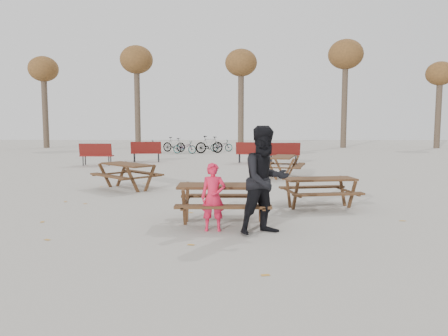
{
  "coord_description": "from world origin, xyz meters",
  "views": [
    {
      "loc": [
        0.11,
        -8.54,
        2.01
      ],
      "look_at": [
        0.0,
        1.0,
        1.0
      ],
      "focal_mm": 35.0,
      "sensor_mm": 36.0,
      "label": 1
    }
  ],
  "objects_px": {
    "child": "(213,197)",
    "food_tray": "(218,184)",
    "picnic_table_far": "(283,167)",
    "adult": "(265,180)",
    "picnic_table_east": "(320,193)",
    "main_picnic_table": "(223,194)",
    "picnic_table_north": "(127,176)",
    "soda_bottle": "(211,182)"
  },
  "relations": [
    {
      "from": "child",
      "to": "food_tray",
      "type": "bearing_deg",
      "value": 80.05
    },
    {
      "from": "food_tray",
      "to": "child",
      "type": "height_order",
      "value": "child"
    },
    {
      "from": "picnic_table_far",
      "to": "child",
      "type": "bearing_deg",
      "value": 179.19
    },
    {
      "from": "adult",
      "to": "picnic_table_far",
      "type": "bearing_deg",
      "value": 53.63
    },
    {
      "from": "child",
      "to": "adult",
      "type": "height_order",
      "value": "adult"
    },
    {
      "from": "adult",
      "to": "picnic_table_east",
      "type": "xyz_separation_m",
      "value": [
        1.48,
        2.42,
        -0.62
      ]
    },
    {
      "from": "child",
      "to": "picnic_table_far",
      "type": "bearing_deg",
      "value": 73.19
    },
    {
      "from": "adult",
      "to": "child",
      "type": "bearing_deg",
      "value": 140.72
    },
    {
      "from": "main_picnic_table",
      "to": "picnic_table_north",
      "type": "xyz_separation_m",
      "value": [
        -2.95,
        4.39,
        -0.2
      ]
    },
    {
      "from": "food_tray",
      "to": "child",
      "type": "bearing_deg",
      "value": -99.13
    },
    {
      "from": "soda_bottle",
      "to": "picnic_table_east",
      "type": "bearing_deg",
      "value": 35.48
    },
    {
      "from": "soda_bottle",
      "to": "food_tray",
      "type": "bearing_deg",
      "value": 24.71
    },
    {
      "from": "soda_bottle",
      "to": "adult",
      "type": "xyz_separation_m",
      "value": [
        1.0,
        -0.65,
        0.13
      ]
    },
    {
      "from": "main_picnic_table",
      "to": "picnic_table_far",
      "type": "height_order",
      "value": "main_picnic_table"
    },
    {
      "from": "food_tray",
      "to": "adult",
      "type": "relative_size",
      "value": 0.09
    },
    {
      "from": "soda_bottle",
      "to": "picnic_table_far",
      "type": "xyz_separation_m",
      "value": [
        2.32,
        7.44,
        -0.46
      ]
    },
    {
      "from": "adult",
      "to": "picnic_table_far",
      "type": "height_order",
      "value": "adult"
    },
    {
      "from": "main_picnic_table",
      "to": "child",
      "type": "relative_size",
      "value": 1.43
    },
    {
      "from": "food_tray",
      "to": "child",
      "type": "xyz_separation_m",
      "value": [
        -0.08,
        -0.51,
        -0.16
      ]
    },
    {
      "from": "child",
      "to": "soda_bottle",
      "type": "bearing_deg",
      "value": 97.23
    },
    {
      "from": "soda_bottle",
      "to": "picnic_table_east",
      "type": "distance_m",
      "value": 3.09
    },
    {
      "from": "main_picnic_table",
      "to": "food_tray",
      "type": "relative_size",
      "value": 10.0
    },
    {
      "from": "picnic_table_north",
      "to": "adult",
      "type": "bearing_deg",
      "value": -10.69
    },
    {
      "from": "soda_bottle",
      "to": "child",
      "type": "relative_size",
      "value": 0.13
    },
    {
      "from": "child",
      "to": "adult",
      "type": "xyz_separation_m",
      "value": [
        0.94,
        -0.2,
        0.34
      ]
    },
    {
      "from": "child",
      "to": "picnic_table_east",
      "type": "distance_m",
      "value": 3.29
    },
    {
      "from": "picnic_table_north",
      "to": "child",
      "type": "bearing_deg",
      "value": -17.21
    },
    {
      "from": "main_picnic_table",
      "to": "picnic_table_east",
      "type": "height_order",
      "value": "main_picnic_table"
    },
    {
      "from": "main_picnic_table",
      "to": "child",
      "type": "xyz_separation_m",
      "value": [
        -0.18,
        -0.6,
        0.04
      ]
    },
    {
      "from": "food_tray",
      "to": "picnic_table_north",
      "type": "bearing_deg",
      "value": 122.46
    },
    {
      "from": "picnic_table_east",
      "to": "food_tray",
      "type": "bearing_deg",
      "value": -153.08
    },
    {
      "from": "child",
      "to": "picnic_table_north",
      "type": "xyz_separation_m",
      "value": [
        -2.77,
        4.99,
        -0.25
      ]
    },
    {
      "from": "food_tray",
      "to": "main_picnic_table",
      "type": "bearing_deg",
      "value": 44.14
    },
    {
      "from": "picnic_table_east",
      "to": "picnic_table_far",
      "type": "bearing_deg",
      "value": 82.52
    },
    {
      "from": "adult",
      "to": "picnic_table_north",
      "type": "distance_m",
      "value": 6.41
    },
    {
      "from": "picnic_table_north",
      "to": "picnic_table_far",
      "type": "height_order",
      "value": "same"
    },
    {
      "from": "main_picnic_table",
      "to": "soda_bottle",
      "type": "xyz_separation_m",
      "value": [
        -0.24,
        -0.16,
        0.26
      ]
    },
    {
      "from": "main_picnic_table",
      "to": "adult",
      "type": "distance_m",
      "value": 1.18
    },
    {
      "from": "picnic_table_north",
      "to": "food_tray",
      "type": "bearing_deg",
      "value": -13.77
    },
    {
      "from": "soda_bottle",
      "to": "child",
      "type": "bearing_deg",
      "value": -81.94
    },
    {
      "from": "soda_bottle",
      "to": "main_picnic_table",
      "type": "bearing_deg",
      "value": 33.64
    },
    {
      "from": "main_picnic_table",
      "to": "child",
      "type": "bearing_deg",
      "value": -106.52
    }
  ]
}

